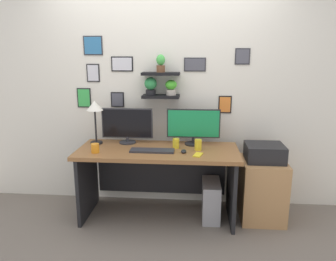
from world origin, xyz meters
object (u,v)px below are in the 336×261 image
(desk, at_px, (159,167))
(pen_cup, at_px, (176,143))
(drawer_cabinet, at_px, (262,189))
(water_cup, at_px, (198,145))
(keyboard, at_px, (152,151))
(monitor_right, at_px, (193,126))
(computer_mouse, at_px, (184,151))
(printer, at_px, (265,153))
(desk_lamp, at_px, (95,110))
(coffee_mug, at_px, (95,148))
(cell_phone, at_px, (198,155))
(computer_tower_right, at_px, (211,200))
(monitor_left, at_px, (127,125))

(desk, bearing_deg, pen_cup, 2.02)
(pen_cup, bearing_deg, drawer_cabinet, 0.30)
(water_cup, bearing_deg, keyboard, -168.47)
(monitor_right, distance_m, computer_mouse, 0.38)
(pen_cup, bearing_deg, printer, 0.30)
(monitor_right, bearing_deg, pen_cup, -138.55)
(computer_mouse, distance_m, pen_cup, 0.18)
(desk_lamp, xyz_separation_m, coffee_mug, (0.09, -0.32, -0.32))
(drawer_cabinet, bearing_deg, printer, -90.00)
(printer, bearing_deg, cell_phone, -161.01)
(monitor_right, distance_m, drawer_cabinet, 0.98)
(pen_cup, distance_m, water_cup, 0.23)
(monitor_right, height_order, pen_cup, monitor_right)
(cell_phone, bearing_deg, monitor_right, 112.60)
(water_cup, relative_size, drawer_cabinet, 0.17)
(desk, xyz_separation_m, pen_cup, (0.18, 0.01, 0.26))
(monitor_right, relative_size, pen_cup, 5.65)
(desk, distance_m, pen_cup, 0.32)
(keyboard, distance_m, coffee_mug, 0.56)
(drawer_cabinet, relative_size, computer_tower_right, 1.58)
(coffee_mug, bearing_deg, monitor_right, 21.50)
(pen_cup, bearing_deg, computer_mouse, -61.43)
(desk_lamp, bearing_deg, desk, -8.73)
(coffee_mug, height_order, printer, coffee_mug)
(computer_mouse, xyz_separation_m, desk_lamp, (-0.96, 0.26, 0.35))
(pen_cup, xyz_separation_m, drawer_cabinet, (0.90, 0.00, -0.48))
(drawer_cabinet, xyz_separation_m, printer, (0.00, -0.00, 0.40))
(cell_phone, bearing_deg, pen_cup, 149.91)
(keyboard, xyz_separation_m, cell_phone, (0.46, -0.08, -0.01))
(water_cup, bearing_deg, computer_mouse, -143.50)
(computer_mouse, bearing_deg, coffee_mug, -175.67)
(monitor_left, relative_size, monitor_right, 0.98)
(monitor_left, xyz_separation_m, desk_lamp, (-0.33, -0.06, 0.17))
(computer_tower_right, bearing_deg, printer, 5.54)
(keyboard, bearing_deg, cell_phone, -10.43)
(cell_phone, bearing_deg, computer_tower_right, 65.76)
(desk_lamp, bearing_deg, keyboard, -20.81)
(desk, relative_size, coffee_mug, 18.27)
(monitor_left, distance_m, coffee_mug, 0.48)
(monitor_right, distance_m, pen_cup, 0.28)
(desk_lamp, relative_size, printer, 1.23)
(keyboard, bearing_deg, coffee_mug, -171.98)
(cell_phone, xyz_separation_m, printer, (0.68, 0.23, -0.03))
(monitor_right, distance_m, printer, 0.78)
(coffee_mug, bearing_deg, desk_lamp, 105.06)
(cell_phone, bearing_deg, printer, 34.12)
(desk_lamp, distance_m, water_cup, 1.16)
(pen_cup, xyz_separation_m, computer_tower_right, (0.38, -0.05, -0.60))
(water_cup, bearing_deg, pen_cup, 167.36)
(monitor_right, xyz_separation_m, computer_tower_right, (0.20, -0.20, -0.75))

